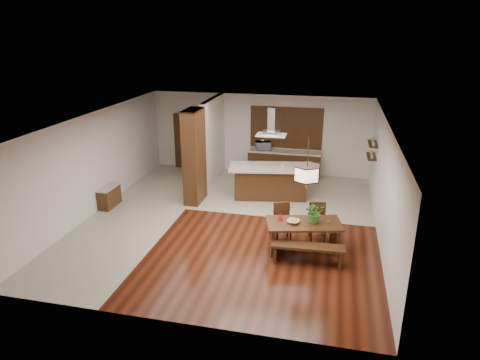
% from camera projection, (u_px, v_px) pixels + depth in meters
% --- Properties ---
extents(room_shell, '(9.00, 9.04, 2.92)m').
position_uv_depth(room_shell, '(229.00, 150.00, 11.38)').
color(room_shell, black).
rests_on(room_shell, ground).
extents(tile_hallway, '(2.50, 9.00, 0.01)m').
position_uv_depth(tile_hallway, '(140.00, 212.00, 12.64)').
color(tile_hallway, '#BDB39E').
rests_on(tile_hallway, ground).
extents(tile_kitchen, '(5.50, 4.00, 0.01)m').
position_uv_depth(tile_kitchen, '(285.00, 193.00, 14.10)').
color(tile_kitchen, '#BDB39E').
rests_on(tile_kitchen, ground).
extents(soffit_band, '(8.00, 9.00, 0.02)m').
position_uv_depth(soffit_band, '(229.00, 120.00, 11.10)').
color(soffit_band, '#422210').
rests_on(soffit_band, room_shell).
extents(partition_pier, '(0.45, 1.00, 2.90)m').
position_uv_depth(partition_pier, '(194.00, 157.00, 12.98)').
color(partition_pier, black).
rests_on(partition_pier, ground).
extents(partition_stub, '(0.18, 2.40, 2.90)m').
position_uv_depth(partition_stub, '(213.00, 140.00, 14.90)').
color(partition_stub, silver).
rests_on(partition_stub, ground).
extents(hallway_console, '(0.37, 0.88, 0.63)m').
position_uv_depth(hallway_console, '(109.00, 197.00, 12.94)').
color(hallway_console, black).
rests_on(hallway_console, ground).
extents(hallway_doorway, '(1.10, 0.20, 2.10)m').
position_uv_depth(hallway_doorway, '(189.00, 141.00, 16.32)').
color(hallway_doorway, black).
rests_on(hallway_doorway, ground).
extents(rear_counter, '(2.60, 0.62, 0.95)m').
position_uv_depth(rear_counter, '(284.00, 164.00, 15.56)').
color(rear_counter, black).
rests_on(rear_counter, ground).
extents(kitchen_window, '(2.60, 0.08, 1.50)m').
position_uv_depth(kitchen_window, '(286.00, 128.00, 15.37)').
color(kitchen_window, '#A86432').
rests_on(kitchen_window, room_shell).
extents(shelf_lower, '(0.26, 0.90, 0.04)m').
position_uv_depth(shelf_lower, '(371.00, 156.00, 13.18)').
color(shelf_lower, black).
rests_on(shelf_lower, room_shell).
extents(shelf_upper, '(0.26, 0.90, 0.04)m').
position_uv_depth(shelf_upper, '(373.00, 144.00, 13.05)').
color(shelf_upper, black).
rests_on(shelf_upper, room_shell).
extents(dining_table, '(1.94, 1.28, 0.74)m').
position_uv_depth(dining_table, '(304.00, 230.00, 10.32)').
color(dining_table, black).
rests_on(dining_table, ground).
extents(dining_bench, '(1.69, 0.45, 0.47)m').
position_uv_depth(dining_bench, '(307.00, 254.00, 9.82)').
color(dining_bench, black).
rests_on(dining_bench, ground).
extents(dining_chair_left, '(0.54, 0.54, 0.96)m').
position_uv_depth(dining_chair_left, '(283.00, 223.00, 10.84)').
color(dining_chair_left, black).
rests_on(dining_chair_left, ground).
extents(dining_chair_right, '(0.49, 0.49, 0.96)m').
position_uv_depth(dining_chair_right, '(318.00, 222.00, 10.86)').
color(dining_chair_right, black).
rests_on(dining_chair_right, ground).
extents(pendant_lantern, '(0.64, 0.64, 1.31)m').
position_uv_depth(pendant_lantern, '(307.00, 163.00, 9.74)').
color(pendant_lantern, beige).
rests_on(pendant_lantern, room_shell).
extents(foliage_plant, '(0.58, 0.53, 0.54)m').
position_uv_depth(foliage_plant, '(315.00, 212.00, 10.17)').
color(foliage_plant, '#377125').
rests_on(foliage_plant, dining_table).
extents(fruit_bowl, '(0.36, 0.36, 0.07)m').
position_uv_depth(fruit_bowl, '(293.00, 222.00, 10.21)').
color(fruit_bowl, beige).
rests_on(fruit_bowl, dining_table).
extents(napkin_cone, '(0.17, 0.17, 0.20)m').
position_uv_depth(napkin_cone, '(280.00, 216.00, 10.34)').
color(napkin_cone, '#A40B0E').
rests_on(napkin_cone, dining_table).
extents(gold_ornament, '(0.08, 0.08, 0.10)m').
position_uv_depth(gold_ornament, '(328.00, 223.00, 10.12)').
color(gold_ornament, gold).
rests_on(gold_ornament, dining_table).
extents(kitchen_island, '(2.71, 1.53, 1.06)m').
position_uv_depth(kitchen_island, '(270.00, 181.00, 13.57)').
color(kitchen_island, black).
rests_on(kitchen_island, ground).
extents(range_hood, '(0.90, 0.55, 0.87)m').
position_uv_depth(range_hood, '(272.00, 122.00, 12.92)').
color(range_hood, silver).
rests_on(range_hood, room_shell).
extents(island_cup, '(0.12, 0.12, 0.09)m').
position_uv_depth(island_cup, '(282.00, 166.00, 13.21)').
color(island_cup, silver).
rests_on(island_cup, kitchen_island).
extents(microwave, '(0.63, 0.50, 0.31)m').
position_uv_depth(microwave, '(263.00, 146.00, 15.51)').
color(microwave, '#B7B8BE').
rests_on(microwave, rear_counter).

